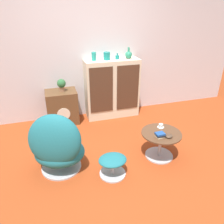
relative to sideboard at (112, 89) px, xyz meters
name	(u,v)px	position (x,y,z in m)	size (l,w,h in m)	color
ground_plane	(114,164)	(-0.42, -1.51, -0.57)	(12.00, 12.00, 0.00)	#9E3D19
wall_back	(87,49)	(-0.42, 0.22, 0.73)	(6.40, 0.06, 2.60)	silver
sideboard	(112,89)	(0.00, 0.00, 0.00)	(1.03, 0.39, 1.14)	beige
tv_console	(62,107)	(-0.98, -0.02, -0.26)	(0.56, 0.44, 0.63)	brown
egg_chair	(57,147)	(-1.16, -1.42, -0.18)	(0.85, 0.82, 0.89)	#B7B7BC
ottoman	(113,163)	(-0.50, -1.70, -0.38)	(0.37, 0.35, 0.28)	#B7B7BC
coffee_table	(160,142)	(0.28, -1.52, -0.32)	(0.57, 0.57, 0.40)	#B7B7BC
vase_leftmost	(94,56)	(-0.34, 0.00, 0.64)	(0.08, 0.08, 0.15)	teal
vase_inner_left	(107,56)	(-0.10, 0.00, 0.64)	(0.12, 0.12, 0.14)	teal
vase_inner_right	(117,57)	(0.10, 0.00, 0.60)	(0.07, 0.07, 0.11)	teal
vase_rightmost	(129,55)	(0.33, 0.00, 0.64)	(0.13, 0.13, 0.20)	#2D8E6B
potted_plant	(61,84)	(-0.95, -0.02, 0.19)	(0.16, 0.16, 0.23)	#996B4C
teacup	(161,126)	(0.34, -1.38, -0.14)	(0.10, 0.10, 0.05)	white
book_stack	(160,135)	(0.21, -1.61, -0.14)	(0.14, 0.11, 0.06)	beige
bowl	(168,136)	(0.32, -1.64, -0.15)	(0.11, 0.11, 0.04)	#4C3828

